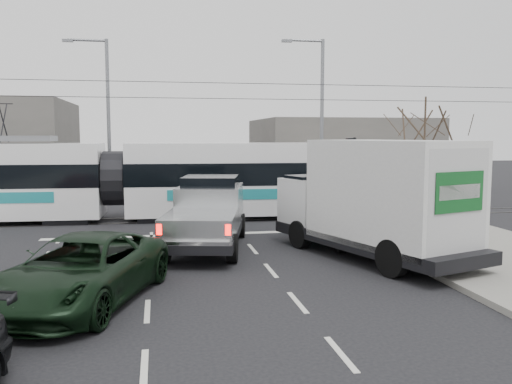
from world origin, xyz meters
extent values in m
plane|color=black|center=(0.00, 0.00, 0.00)|extent=(120.00, 120.00, 0.00)
cube|color=gray|center=(9.00, 0.00, 0.07)|extent=(6.00, 60.00, 0.15)
cube|color=#33302D|center=(0.00, 10.00, 0.01)|extent=(60.00, 1.60, 0.03)
cube|color=slate|center=(12.00, 24.00, 2.50)|extent=(12.00, 10.00, 5.00)
cylinder|color=#47382B|center=(7.60, 2.50, 1.52)|extent=(0.14, 0.14, 2.75)
cylinder|color=#47382B|center=(7.60, 2.50, 4.03)|extent=(0.07, 0.07, 2.25)
cylinder|color=black|center=(6.60, 6.50, 1.95)|extent=(0.12, 0.12, 3.60)
cube|color=black|center=(6.40, 6.50, 3.25)|extent=(0.28, 0.28, 0.95)
cylinder|color=#FF0C07|center=(6.25, 6.50, 3.55)|extent=(0.06, 0.20, 0.20)
cylinder|color=orange|center=(6.25, 6.50, 3.25)|extent=(0.06, 0.20, 0.20)
cylinder|color=#05330C|center=(6.25, 6.50, 2.95)|extent=(0.06, 0.20, 0.20)
cube|color=white|center=(6.58, 6.35, 2.45)|extent=(0.02, 0.30, 0.40)
cylinder|color=slate|center=(7.50, 14.00, 4.50)|extent=(0.20, 0.20, 9.00)
cylinder|color=slate|center=(6.50, 14.00, 8.90)|extent=(2.00, 0.14, 0.14)
cube|color=slate|center=(5.50, 14.00, 8.85)|extent=(0.55, 0.25, 0.14)
cylinder|color=slate|center=(-4.00, 16.00, 4.50)|extent=(0.20, 0.20, 9.00)
cylinder|color=slate|center=(-5.00, 16.00, 8.90)|extent=(2.00, 0.14, 0.14)
cube|color=slate|center=(-6.00, 16.00, 8.85)|extent=(0.55, 0.25, 0.14)
cylinder|color=black|center=(0.00, 10.00, 5.50)|extent=(60.00, 0.03, 0.03)
cylinder|color=black|center=(0.00, 10.00, 6.20)|extent=(60.00, 0.03, 0.03)
cube|color=white|center=(3.27, 9.90, 0.97)|extent=(12.26, 3.09, 1.47)
cube|color=black|center=(3.27, 9.90, 2.11)|extent=(12.32, 3.12, 1.01)
cube|color=white|center=(3.27, 9.90, 3.02)|extent=(12.25, 2.99, 0.94)
cube|color=teal|center=(3.22, 8.61, 1.24)|extent=(8.50, 0.40, 0.47)
cylinder|color=black|center=(-3.33, 10.19, 1.91)|extent=(1.05, 2.49, 2.45)
cube|color=slate|center=(-7.29, 10.37, 3.70)|extent=(2.90, 1.65, 0.24)
cube|color=black|center=(-5.31, 10.28, 0.17)|extent=(1.98, 2.25, 0.34)
cube|color=black|center=(-1.35, 10.11, 0.17)|extent=(1.98, 2.25, 0.34)
cube|color=black|center=(6.57, 9.75, 0.17)|extent=(1.98, 2.25, 0.34)
cube|color=black|center=(0.18, 3.38, 0.61)|extent=(3.55, 6.81, 0.28)
cube|color=#AAADAF|center=(0.43, 4.52, 1.40)|extent=(2.71, 3.12, 1.28)
cube|color=black|center=(0.45, 4.63, 2.07)|extent=(2.27, 2.30, 0.61)
cube|color=#AAADAF|center=(0.76, 6.04, 1.14)|extent=(2.32, 1.59, 0.61)
cube|color=#AAADAF|center=(-0.12, 1.98, 1.06)|extent=(2.76, 3.31, 0.73)
cube|color=silver|center=(-0.47, 0.34, 0.76)|extent=(2.05, 0.63, 0.20)
cube|color=#FF0C07|center=(-1.41, 0.67, 1.17)|extent=(0.17, 0.12, 0.31)
cube|color=#FF0C07|center=(0.51, 0.26, 1.17)|extent=(0.17, 0.12, 0.31)
cylinder|color=black|center=(-0.38, 5.62, 0.45)|extent=(0.49, 0.94, 0.89)
cylinder|color=black|center=(1.62, 5.19, 0.45)|extent=(0.49, 0.94, 0.89)
cylinder|color=black|center=(-1.26, 1.57, 0.45)|extent=(0.49, 0.94, 0.89)
cylinder|color=black|center=(0.75, 1.13, 0.45)|extent=(0.49, 0.94, 0.89)
cube|color=black|center=(5.16, 1.01, 0.58)|extent=(4.83, 7.81, 0.37)
cube|color=white|center=(4.23, 3.66, 1.48)|extent=(2.86, 2.47, 1.69)
cube|color=black|center=(4.18, 3.80, 2.11)|extent=(2.35, 1.80, 0.63)
cube|color=silver|center=(5.40, 0.31, 2.14)|extent=(4.05, 5.58, 3.11)
cube|color=silver|center=(6.22, -2.04, 2.14)|extent=(2.12, 0.78, 2.74)
cube|color=#12501F|center=(6.24, -2.09, 2.39)|extent=(1.68, 0.60, 1.06)
cube|color=black|center=(6.30, -2.26, 0.47)|extent=(2.24, 1.00, 0.19)
cylinder|color=black|center=(3.32, 2.87, 0.47)|extent=(0.61, 1.00, 0.95)
cylinder|color=black|center=(5.43, 3.61, 0.47)|extent=(0.61, 1.00, 0.95)
cylinder|color=black|center=(4.79, -1.31, 0.53)|extent=(0.65, 1.10, 1.05)
cylinder|color=black|center=(6.89, -0.57, 0.53)|extent=(0.65, 1.10, 1.05)
cube|color=black|center=(5.50, 3.22, 0.52)|extent=(2.50, 4.95, 0.24)
cube|color=black|center=(5.64, 4.06, 1.18)|extent=(2.02, 2.24, 1.09)
cube|color=black|center=(5.66, 4.15, 1.75)|extent=(1.70, 1.64, 0.52)
cube|color=black|center=(5.83, 5.18, 0.96)|extent=(1.78, 1.11, 0.52)
cube|color=black|center=(5.33, 2.19, 0.90)|extent=(2.04, 2.38, 0.61)
cube|color=silver|center=(5.13, 0.98, 0.64)|extent=(1.62, 0.43, 0.17)
cube|color=#590505|center=(4.38, 1.20, 0.99)|extent=(0.14, 0.10, 0.26)
cube|color=#590505|center=(5.90, 0.94, 0.99)|extent=(0.14, 0.10, 0.26)
cylinder|color=black|center=(4.96, 4.84, 0.38)|extent=(0.39, 0.79, 0.76)
cylinder|color=black|center=(6.54, 4.58, 0.38)|extent=(0.39, 0.79, 0.76)
cylinder|color=black|center=(4.46, 1.86, 0.38)|extent=(0.39, 0.79, 0.76)
cylinder|color=black|center=(6.04, 1.59, 0.38)|extent=(0.39, 0.79, 0.76)
imported|color=black|center=(-3.18, -2.20, 0.77)|extent=(4.27, 6.10, 1.55)
camera|label=1|loc=(-1.42, -14.77, 3.84)|focal=38.00mm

